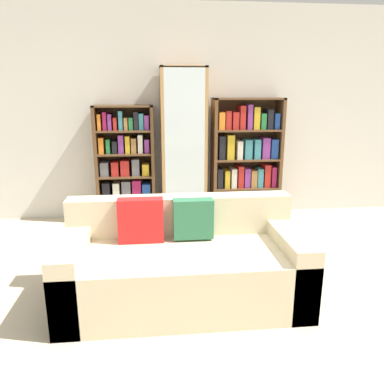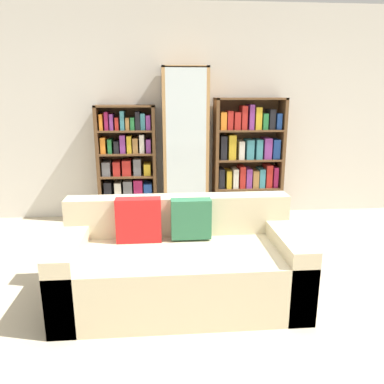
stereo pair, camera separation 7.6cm
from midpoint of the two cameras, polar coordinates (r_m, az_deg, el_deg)
The scene contains 7 objects.
ground_plane at distance 2.80m, azimuth 3.12°, elevation -20.60°, with size 16.00×16.00×0.00m, color beige.
wall_back at distance 4.98m, azimuth -1.64°, elevation 11.79°, with size 7.08×0.06×2.70m.
couch at distance 3.04m, azimuth -2.14°, elevation -11.09°, with size 1.87×0.88×0.81m.
bookshelf_left at distance 4.85m, azimuth -10.49°, elevation 3.92°, with size 0.73×0.32×1.47m.
display_cabinet at distance 4.79m, azimuth -1.75°, elevation 7.07°, with size 0.57×0.36×1.93m.
bookshelf_right at distance 4.97m, azimuth 7.77°, elevation 4.67°, with size 0.90×0.32×1.56m.
wine_bottle at distance 4.60m, azimuth 4.48°, elevation -3.64°, with size 0.07×0.07×0.39m.
Camera 1 is at (-0.42, -2.24, 1.63)m, focal length 35.00 mm.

